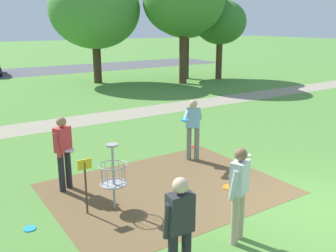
# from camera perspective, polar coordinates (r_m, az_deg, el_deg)

# --- Properties ---
(ground_plane) EXTENTS (160.00, 160.00, 0.00)m
(ground_plane) POSITION_cam_1_polar(r_m,az_deg,el_deg) (8.48, 21.56, -11.55)
(ground_plane) COLOR #518438
(dirt_tee_pad) EXTENTS (5.14, 3.93, 0.01)m
(dirt_tee_pad) POSITION_cam_1_polar(r_m,az_deg,el_deg) (8.77, -0.19, -9.46)
(dirt_tee_pad) COLOR brown
(dirt_tee_pad) RESTS_ON ground
(disc_golf_basket) EXTENTS (0.98, 0.58, 1.39)m
(disc_golf_basket) POSITION_cam_1_polar(r_m,az_deg,el_deg) (7.67, -8.73, -7.29)
(disc_golf_basket) COLOR #9E9EA3
(disc_golf_basket) RESTS_ON ground
(player_foreground_watching) EXTENTS (0.49, 0.45, 1.71)m
(player_foreground_watching) POSITION_cam_1_polar(r_m,az_deg,el_deg) (6.54, 10.69, -9.47)
(player_foreground_watching) COLOR tan
(player_foreground_watching) RESTS_ON ground
(player_throwing) EXTENTS (0.49, 0.45, 1.71)m
(player_throwing) POSITION_cam_1_polar(r_m,az_deg,el_deg) (8.70, -15.56, -3.42)
(player_throwing) COLOR #232328
(player_throwing) RESTS_ON ground
(player_waiting_left) EXTENTS (0.48, 0.41, 1.71)m
(player_waiting_left) POSITION_cam_1_polar(r_m,az_deg,el_deg) (5.35, 1.80, -15.16)
(player_waiting_left) COLOR #232328
(player_waiting_left) RESTS_ON ground
(player_waiting_right) EXTENTS (1.07, 0.68, 1.71)m
(player_waiting_right) POSITION_cam_1_polar(r_m,az_deg,el_deg) (10.23, 3.80, 0.03)
(player_waiting_right) COLOR slate
(player_waiting_right) RESTS_ON ground
(frisbee_by_tee) EXTENTS (0.21, 0.21, 0.02)m
(frisbee_by_tee) POSITION_cam_1_polar(r_m,az_deg,el_deg) (11.60, 3.82, -3.15)
(frisbee_by_tee) COLOR red
(frisbee_by_tee) RESTS_ON ground
(frisbee_far_left) EXTENTS (0.23, 0.23, 0.02)m
(frisbee_far_left) POSITION_cam_1_polar(r_m,az_deg,el_deg) (7.65, -20.22, -14.39)
(frisbee_far_left) COLOR #1E93DB
(frisbee_far_left) RESTS_ON ground
(frisbee_far_right) EXTENTS (0.22, 0.22, 0.02)m
(frisbee_far_right) POSITION_cam_1_polar(r_m,az_deg,el_deg) (11.10, 11.96, -4.34)
(frisbee_far_right) COLOR white
(frisbee_far_right) RESTS_ON ground
(tree_near_left) EXTENTS (3.41, 3.41, 5.20)m
(tree_near_left) POSITION_cam_1_polar(r_m,az_deg,el_deg) (25.94, 7.93, 15.28)
(tree_near_left) COLOR #4C3823
(tree_near_left) RESTS_ON ground
(tree_near_right) EXTENTS (5.51, 5.51, 6.81)m
(tree_near_right) POSITION_cam_1_polar(r_m,az_deg,el_deg) (24.26, -11.07, 16.90)
(tree_near_right) COLOR #422D1E
(tree_near_right) RESTS_ON ground
(tree_mid_left) EXTENTS (4.92, 4.92, 7.07)m
(tree_mid_left) POSITION_cam_1_polar(r_m,az_deg,el_deg) (23.70, 2.38, 18.40)
(tree_mid_left) COLOR #4C3823
(tree_mid_left) RESTS_ON ground
(tree_far_left) EXTENTS (4.85, 4.85, 6.82)m
(tree_far_left) POSITION_cam_1_polar(r_m,az_deg,el_deg) (25.89, 2.76, 17.65)
(tree_far_left) COLOR #4C3823
(tree_far_left) RESTS_ON ground
(parking_lot_strip) EXTENTS (36.00, 6.00, 0.01)m
(parking_lot_strip) POSITION_cam_1_polar(r_m,az_deg,el_deg) (31.57, -21.65, 7.58)
(parking_lot_strip) COLOR #4C4C51
(parking_lot_strip) RESTS_ON ground
(gravel_path) EXTENTS (40.00, 1.74, 0.00)m
(gravel_path) POSITION_cam_1_polar(r_m,az_deg,el_deg) (15.60, -8.17, 1.54)
(gravel_path) COLOR gray
(gravel_path) RESTS_ON ground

